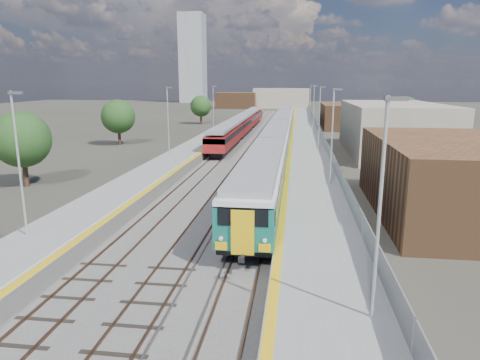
# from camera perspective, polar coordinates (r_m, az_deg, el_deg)

# --- Properties ---
(ground) EXTENTS (320.00, 320.00, 0.00)m
(ground) POSITION_cam_1_polar(r_m,az_deg,el_deg) (62.58, 3.94, 4.59)
(ground) COLOR #47443A
(ground) RESTS_ON ground
(ballast_bed) EXTENTS (10.50, 155.00, 0.06)m
(ballast_bed) POSITION_cam_1_polar(r_m,az_deg,el_deg) (65.22, 2.10, 4.97)
(ballast_bed) COLOR #565451
(ballast_bed) RESTS_ON ground
(tracks) EXTENTS (8.96, 160.00, 0.17)m
(tracks) POSITION_cam_1_polar(r_m,az_deg,el_deg) (66.81, 2.75, 5.22)
(tracks) COLOR #4C3323
(tracks) RESTS_ON ground
(platform_right) EXTENTS (4.70, 155.00, 8.52)m
(platform_right) POSITION_cam_1_polar(r_m,az_deg,el_deg) (64.88, 8.77, 5.24)
(platform_right) COLOR slate
(platform_right) RESTS_ON ground
(platform_left) EXTENTS (4.30, 155.00, 8.52)m
(platform_left) POSITION_cam_1_polar(r_m,az_deg,el_deg) (66.13, -3.80, 5.49)
(platform_left) COLOR slate
(platform_left) RESTS_ON ground
(buildings) EXTENTS (72.00, 185.50, 40.00)m
(buildings) POSITION_cam_1_polar(r_m,az_deg,el_deg) (152.03, -0.81, 13.47)
(buildings) COLOR brown
(buildings) RESTS_ON ground
(green_train) EXTENTS (2.97, 82.64, 3.27)m
(green_train) POSITION_cam_1_polar(r_m,az_deg,el_deg) (60.42, 5.29, 6.48)
(green_train) COLOR black
(green_train) RESTS_ON ground
(red_train) EXTENTS (2.64, 53.66, 3.34)m
(red_train) POSITION_cam_1_polar(r_m,az_deg,el_deg) (75.45, 0.38, 7.53)
(red_train) COLOR black
(red_train) RESTS_ON ground
(tree_a) EXTENTS (4.86, 4.86, 6.59)m
(tree_a) POSITION_cam_1_polar(r_m,az_deg,el_deg) (41.48, -27.09, 4.83)
(tree_a) COLOR #382619
(tree_a) RESTS_ON ground
(tree_b) EXTENTS (4.88, 4.88, 6.62)m
(tree_b) POSITION_cam_1_polar(r_m,az_deg,el_deg) (65.01, -15.93, 8.14)
(tree_b) COLOR #382619
(tree_b) RESTS_ON ground
(tree_c) EXTENTS (4.62, 4.62, 6.26)m
(tree_c) POSITION_cam_1_polar(r_m,az_deg,el_deg) (96.01, -5.24, 9.78)
(tree_c) COLOR #382619
(tree_c) RESTS_ON ground
(tree_d) EXTENTS (4.94, 4.94, 6.69)m
(tree_d) POSITION_cam_1_polar(r_m,az_deg,el_deg) (77.73, 21.19, 8.49)
(tree_d) COLOR #382619
(tree_d) RESTS_ON ground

